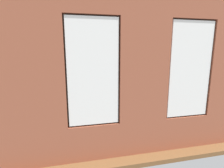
% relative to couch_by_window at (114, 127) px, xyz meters
% --- Properties ---
extents(ground_plane, '(6.95, 6.59, 0.10)m').
position_rel_couch_by_window_xyz_m(ground_plane, '(-0.45, -2.26, -0.38)').
color(ground_plane, brown).
extents(brick_wall_with_windows, '(6.35, 0.30, 3.33)m').
position_rel_couch_by_window_xyz_m(brick_wall_with_windows, '(-0.45, 0.65, 1.31)').
color(brick_wall_with_windows, '#9E5138').
rests_on(brick_wall_with_windows, ground_plane).
extents(white_wall_right, '(0.10, 5.59, 3.33)m').
position_rel_couch_by_window_xyz_m(white_wall_right, '(2.67, -2.06, 1.33)').
color(white_wall_right, silver).
rests_on(white_wall_right, ground_plane).
extents(couch_by_window, '(2.06, 0.87, 0.80)m').
position_rel_couch_by_window_xyz_m(couch_by_window, '(0.00, 0.00, 0.00)').
color(couch_by_window, black).
rests_on(couch_by_window, ground_plane).
extents(couch_left, '(0.94, 1.84, 0.80)m').
position_rel_couch_by_window_xyz_m(couch_left, '(-2.93, -2.34, 0.00)').
color(couch_left, black).
rests_on(couch_left, ground_plane).
extents(coffee_table, '(1.35, 0.86, 0.44)m').
position_rel_couch_by_window_xyz_m(coffee_table, '(-0.14, -2.44, 0.06)').
color(coffee_table, tan).
rests_on(coffee_table, ground_plane).
extents(cup_ceramic, '(0.08, 0.08, 0.10)m').
position_rel_couch_by_window_xyz_m(cup_ceramic, '(-0.51, -2.59, 0.16)').
color(cup_ceramic, '#B23D38').
rests_on(cup_ceramic, coffee_table).
extents(remote_silver, '(0.08, 0.18, 0.02)m').
position_rel_couch_by_window_xyz_m(remote_silver, '(-0.24, -2.32, 0.12)').
color(remote_silver, '#B2B2B7').
rests_on(remote_silver, coffee_table).
extents(remote_black, '(0.12, 0.17, 0.02)m').
position_rel_couch_by_window_xyz_m(remote_black, '(0.03, -2.55, 0.12)').
color(remote_black, black).
rests_on(remote_black, coffee_table).
extents(media_console, '(1.03, 0.42, 0.53)m').
position_rel_couch_by_window_xyz_m(media_console, '(2.37, -2.10, -0.06)').
color(media_console, black).
rests_on(media_console, ground_plane).
extents(tv_flatscreen, '(0.94, 0.20, 0.69)m').
position_rel_couch_by_window_xyz_m(tv_flatscreen, '(2.37, -2.10, 0.55)').
color(tv_flatscreen, black).
rests_on(tv_flatscreen, media_console).
extents(papasan_chair, '(1.02, 1.02, 0.66)m').
position_rel_couch_by_window_xyz_m(papasan_chair, '(-0.46, -4.41, 0.10)').
color(papasan_chair, olive).
rests_on(papasan_chair, ground_plane).
extents(potted_plant_beside_window_right, '(0.98, 0.99, 1.46)m').
position_rel_couch_by_window_xyz_m(potted_plant_beside_window_right, '(1.67, 0.11, 0.48)').
color(potted_plant_beside_window_right, beige).
rests_on(potted_plant_beside_window_right, ground_plane).
extents(potted_plant_corner_far_left, '(1.00, 0.95, 1.26)m').
position_rel_couch_by_window_xyz_m(potted_plant_corner_far_left, '(-3.08, 0.11, 0.50)').
color(potted_plant_corner_far_left, '#9E5638').
rests_on(potted_plant_corner_far_left, ground_plane).
extents(potted_plant_between_couches, '(0.84, 0.89, 1.41)m').
position_rel_couch_by_window_xyz_m(potted_plant_between_couches, '(-1.49, -0.05, 0.40)').
color(potted_plant_between_couches, brown).
rests_on(potted_plant_between_couches, ground_plane).
extents(potted_plant_foreground_right, '(1.05, 0.91, 1.47)m').
position_rel_couch_by_window_xyz_m(potted_plant_foreground_right, '(2.08, -4.51, 0.32)').
color(potted_plant_foreground_right, '#47423D').
rests_on(potted_plant_foreground_right, ground_plane).
extents(potted_plant_by_left_couch, '(0.29, 0.29, 0.55)m').
position_rel_couch_by_window_xyz_m(potted_plant_by_left_couch, '(-2.53, -3.69, 0.05)').
color(potted_plant_by_left_couch, '#47423D').
rests_on(potted_plant_by_left_couch, ground_plane).
extents(potted_plant_corner_near_left, '(1.23, 1.22, 1.38)m').
position_rel_couch_by_window_xyz_m(potted_plant_corner_near_left, '(-3.09, -4.55, 0.42)').
color(potted_plant_corner_near_left, '#47423D').
rests_on(potted_plant_corner_near_left, ground_plane).
extents(potted_plant_mid_room_small, '(0.38, 0.38, 0.62)m').
position_rel_couch_by_window_xyz_m(potted_plant_mid_room_small, '(-1.60, -3.35, 0.11)').
color(potted_plant_mid_room_small, brown).
rests_on(potted_plant_mid_room_small, ground_plane).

